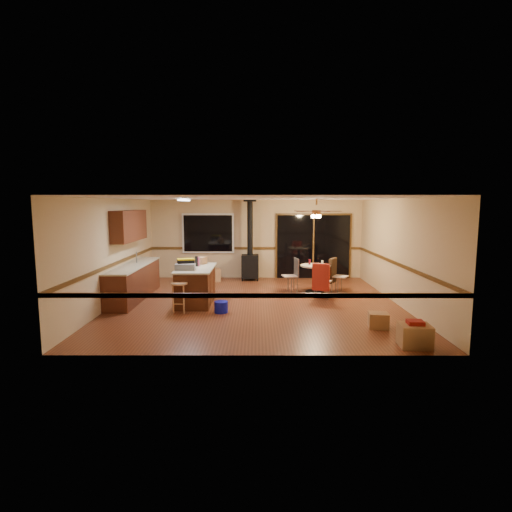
{
  "coord_description": "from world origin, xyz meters",
  "views": [
    {
      "loc": [
        0.03,
        -9.76,
        2.46
      ],
      "look_at": [
        0.0,
        0.3,
        1.15
      ],
      "focal_mm": 28.0,
      "sensor_mm": 36.0,
      "label": 1
    }
  ],
  "objects_px": {
    "kitchen_island": "(196,285)",
    "dining_table": "(315,274)",
    "chair_near": "(321,277)",
    "box_under_window": "(211,275)",
    "box_corner_a": "(415,336)",
    "bar_stool": "(179,297)",
    "blue_bucket": "(221,307)",
    "chair_left": "(294,271)",
    "chair_right": "(334,271)",
    "toolbox_grey": "(185,267)",
    "toolbox_black": "(186,264)",
    "box_corner_b": "(378,320)",
    "wood_stove": "(250,258)"
  },
  "relations": [
    {
      "from": "chair_near",
      "to": "box_under_window",
      "type": "bearing_deg",
      "value": 141.73
    },
    {
      "from": "dining_table",
      "to": "box_under_window",
      "type": "xyz_separation_m",
      "value": [
        -3.09,
        1.59,
        -0.32
      ]
    },
    {
      "from": "blue_bucket",
      "to": "chair_left",
      "type": "distance_m",
      "value": 2.92
    },
    {
      "from": "bar_stool",
      "to": "chair_near",
      "type": "bearing_deg",
      "value": 19.49
    },
    {
      "from": "chair_left",
      "to": "chair_right",
      "type": "height_order",
      "value": "same"
    },
    {
      "from": "blue_bucket",
      "to": "box_corner_b",
      "type": "xyz_separation_m",
      "value": [
        3.25,
        -1.14,
        0.02
      ]
    },
    {
      "from": "bar_stool",
      "to": "blue_bucket",
      "type": "distance_m",
      "value": 0.98
    },
    {
      "from": "blue_bucket",
      "to": "chair_right",
      "type": "relative_size",
      "value": 0.44
    },
    {
      "from": "toolbox_black",
      "to": "box_under_window",
      "type": "distance_m",
      "value": 3.13
    },
    {
      "from": "toolbox_grey",
      "to": "toolbox_black",
      "type": "xyz_separation_m",
      "value": [
        -0.01,
        0.14,
        0.04
      ]
    },
    {
      "from": "box_under_window",
      "to": "box_corner_b",
      "type": "height_order",
      "value": "box_under_window"
    },
    {
      "from": "toolbox_black",
      "to": "blue_bucket",
      "type": "relative_size",
      "value": 1.28
    },
    {
      "from": "chair_right",
      "to": "box_corner_b",
      "type": "xyz_separation_m",
      "value": [
        0.26,
        -3.37,
        -0.44
      ]
    },
    {
      "from": "toolbox_black",
      "to": "box_corner_b",
      "type": "distance_m",
      "value": 4.61
    },
    {
      "from": "chair_right",
      "to": "box_under_window",
      "type": "relative_size",
      "value": 1.37
    },
    {
      "from": "chair_right",
      "to": "chair_near",
      "type": "bearing_deg",
      "value": -117.08
    },
    {
      "from": "bar_stool",
      "to": "blue_bucket",
      "type": "bearing_deg",
      "value": -1.04
    },
    {
      "from": "kitchen_island",
      "to": "dining_table",
      "type": "distance_m",
      "value": 3.38
    },
    {
      "from": "dining_table",
      "to": "chair_near",
      "type": "height_order",
      "value": "chair_near"
    },
    {
      "from": "wood_stove",
      "to": "chair_right",
      "type": "height_order",
      "value": "wood_stove"
    },
    {
      "from": "blue_bucket",
      "to": "toolbox_black",
      "type": "bearing_deg",
      "value": 143.23
    },
    {
      "from": "toolbox_grey",
      "to": "bar_stool",
      "type": "bearing_deg",
      "value": -96.1
    },
    {
      "from": "chair_left",
      "to": "box_under_window",
      "type": "xyz_separation_m",
      "value": [
        -2.49,
        1.47,
        -0.38
      ]
    },
    {
      "from": "wood_stove",
      "to": "box_under_window",
      "type": "relative_size",
      "value": 4.94
    },
    {
      "from": "toolbox_grey",
      "to": "chair_near",
      "type": "distance_m",
      "value": 3.46
    },
    {
      "from": "kitchen_island",
      "to": "toolbox_black",
      "type": "relative_size",
      "value": 4.23
    },
    {
      "from": "blue_bucket",
      "to": "box_corner_b",
      "type": "height_order",
      "value": "box_corner_b"
    },
    {
      "from": "kitchen_island",
      "to": "chair_right",
      "type": "xyz_separation_m",
      "value": [
        3.69,
        1.35,
        0.14
      ]
    },
    {
      "from": "dining_table",
      "to": "chair_right",
      "type": "bearing_deg",
      "value": 14.22
    },
    {
      "from": "box_under_window",
      "to": "kitchen_island",
      "type": "bearing_deg",
      "value": -91.28
    },
    {
      "from": "toolbox_grey",
      "to": "box_corner_a",
      "type": "xyz_separation_m",
      "value": [
        4.45,
        -2.73,
        -0.77
      ]
    },
    {
      "from": "chair_right",
      "to": "box_under_window",
      "type": "xyz_separation_m",
      "value": [
        -3.63,
        1.45,
        -0.39
      ]
    },
    {
      "from": "dining_table",
      "to": "box_corner_b",
      "type": "relative_size",
      "value": 2.17
    },
    {
      "from": "bar_stool",
      "to": "chair_left",
      "type": "distance_m",
      "value": 3.57
    },
    {
      "from": "kitchen_island",
      "to": "box_corner_a",
      "type": "bearing_deg",
      "value": -35.85
    },
    {
      "from": "blue_bucket",
      "to": "chair_right",
      "type": "distance_m",
      "value": 3.76
    },
    {
      "from": "wood_stove",
      "to": "box_corner_b",
      "type": "distance_m",
      "value": 5.75
    },
    {
      "from": "kitchen_island",
      "to": "toolbox_grey",
      "type": "xyz_separation_m",
      "value": [
        -0.19,
        -0.35,
        0.52
      ]
    },
    {
      "from": "wood_stove",
      "to": "chair_left",
      "type": "height_order",
      "value": "wood_stove"
    },
    {
      "from": "wood_stove",
      "to": "box_under_window",
      "type": "height_order",
      "value": "wood_stove"
    },
    {
      "from": "toolbox_black",
      "to": "box_under_window",
      "type": "relative_size",
      "value": 0.78
    },
    {
      "from": "dining_table",
      "to": "box_corner_b",
      "type": "bearing_deg",
      "value": -76.1
    },
    {
      "from": "dining_table",
      "to": "chair_near",
      "type": "relative_size",
      "value": 1.18
    },
    {
      "from": "wood_stove",
      "to": "box_corner_a",
      "type": "distance_m",
      "value": 6.83
    },
    {
      "from": "chair_near",
      "to": "box_corner_b",
      "type": "xyz_separation_m",
      "value": [
        0.77,
        -2.37,
        -0.44
      ]
    },
    {
      "from": "toolbox_grey",
      "to": "chair_right",
      "type": "height_order",
      "value": "toolbox_grey"
    },
    {
      "from": "chair_near",
      "to": "kitchen_island",
      "type": "bearing_deg",
      "value": -173.84
    },
    {
      "from": "wood_stove",
      "to": "box_corner_a",
      "type": "height_order",
      "value": "wood_stove"
    },
    {
      "from": "box_corner_b",
      "to": "wood_stove",
      "type": "bearing_deg",
      "value": 117.6
    },
    {
      "from": "toolbox_black",
      "to": "box_corner_b",
      "type": "bearing_deg",
      "value": -23.6
    }
  ]
}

